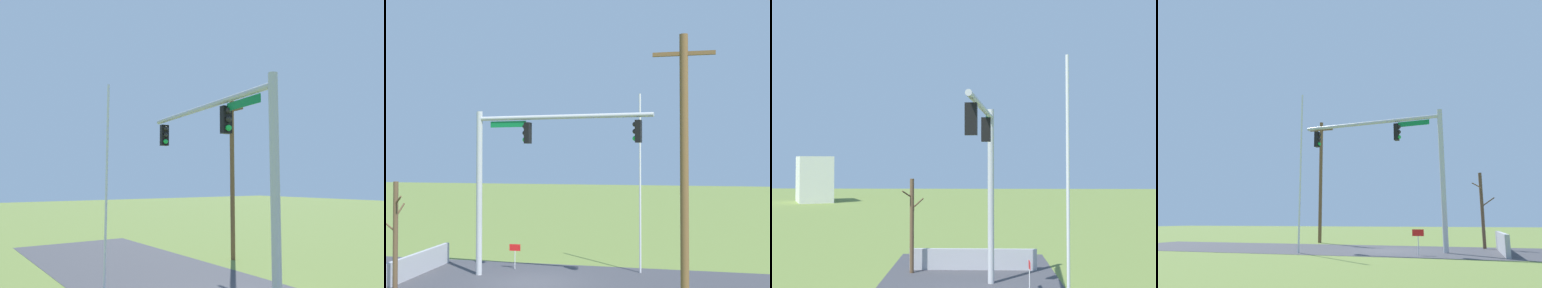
{
  "view_description": "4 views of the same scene",
  "coord_description": "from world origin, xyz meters",
  "views": [
    {
      "loc": [
        10.73,
        -9.14,
        4.47
      ],
      "look_at": [
        -2.06,
        -0.3,
        5.99
      ],
      "focal_mm": 36.06,
      "sensor_mm": 36.0,
      "label": 1
    },
    {
      "loc": [
        -6.91,
        21.98,
        5.52
      ],
      "look_at": [
        -1.94,
        -0.12,
        6.08
      ],
      "focal_mm": 48.81,
      "sensor_mm": 36.0,
      "label": 2
    },
    {
      "loc": [
        -19.64,
        -0.31,
        5.36
      ],
      "look_at": [
        -1.49,
        0.17,
        5.97
      ],
      "focal_mm": 47.93,
      "sensor_mm": 36.0,
      "label": 3
    },
    {
      "loc": [
        4.13,
        -21.55,
        1.66
      ],
      "look_at": [
        -2.1,
        -1.2,
        5.96
      ],
      "focal_mm": 35.37,
      "sensor_mm": 36.0,
      "label": 4
    }
  ],
  "objects": [
    {
      "name": "sidewalk_corner",
      "position": [
        3.98,
        -0.9,
        0.0
      ],
      "size": [
        6.0,
        6.0,
        0.01
      ],
      "primitive_type": "cube",
      "color": "#B7B5AD",
      "rests_on": "ground_plane"
    },
    {
      "name": "open_sign",
      "position": [
        1.77,
        -2.46,
        0.91
      ],
      "size": [
        0.56,
        0.04,
        1.22
      ],
      "color": "silver",
      "rests_on": "ground_plane"
    },
    {
      "name": "bare_tree",
      "position": [
        5.01,
        2.85,
        2.32
      ],
      "size": [
        1.27,
        1.02,
        4.52
      ],
      "color": "brown",
      "rests_on": "ground_plane"
    },
    {
      "name": "flagpole",
      "position": [
        -4.34,
        -2.99,
        4.27
      ],
      "size": [
        0.1,
        0.1,
        8.55
      ],
      "primitive_type": "cylinder",
      "color": "silver",
      "rests_on": "ground_plane"
    },
    {
      "name": "signal_mast",
      "position": [
        0.84,
        -0.68,
        5.39
      ],
      "size": [
        8.36,
        1.11,
        7.66
      ],
      "color": "#B2B5BA",
      "rests_on": "ground_plane"
    },
    {
      "name": "utility_pole",
      "position": [
        -6.59,
        5.71,
        4.82
      ],
      "size": [
        1.9,
        0.26,
        9.29
      ],
      "color": "brown",
      "rests_on": "ground_plane"
    },
    {
      "name": "retaining_fence",
      "position": [
        5.75,
        -0.08,
        0.52
      ],
      "size": [
        0.2,
        6.27,
        1.04
      ],
      "primitive_type": "cube",
      "color": "#A8A8AD",
      "rests_on": "ground_plane"
    },
    {
      "name": "road_surface",
      "position": [
        -4.0,
        0.0,
        0.01
      ],
      "size": [
        28.0,
        8.0,
        0.01
      ],
      "primitive_type": "cube",
      "color": "#3D3D42",
      "rests_on": "ground_plane"
    },
    {
      "name": "ground_plane",
      "position": [
        0.0,
        0.0,
        0.0
      ],
      "size": [
        160.0,
        160.0,
        0.0
      ],
      "primitive_type": "plane",
      "color": "olive"
    }
  ]
}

